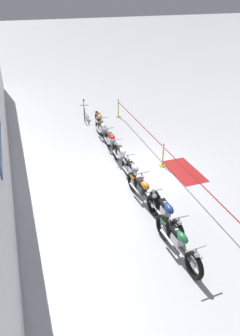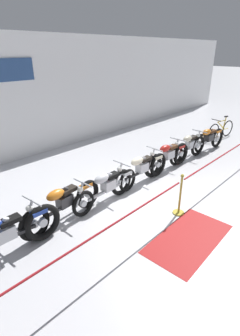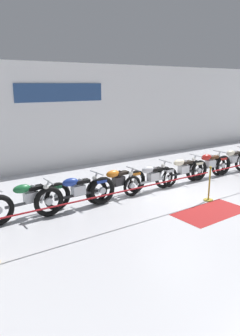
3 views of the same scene
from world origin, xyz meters
name	(u,v)px [view 3 (image 3 of 3)]	position (x,y,z in m)	size (l,w,h in m)	color
ground_plane	(180,192)	(0.00, 0.00, 0.00)	(120.00, 120.00, 0.00)	silver
back_wall	(97,114)	(-0.01, 5.12, 2.10)	(28.00, 0.29, 4.20)	white
motorcycle_green_0	(29,200)	(-4.68, 0.73, 0.48)	(2.40, 0.62, 0.97)	black
motorcycle_blue_1	(77,193)	(-3.43, 0.51, 0.49)	(2.44, 0.62, 0.98)	black
motorcycle_orange_2	(117,183)	(-1.96, 0.70, 0.46)	(2.30, 0.62, 0.95)	black
motorcycle_silver_3	(152,178)	(-0.70, 0.58, 0.46)	(2.27, 0.62, 0.91)	black
motorcycle_cream_4	(182,171)	(0.68, 0.59, 0.47)	(2.40, 0.62, 0.95)	black
motorcycle_red_5	(209,165)	(2.06, 0.59, 0.47)	(2.24, 0.62, 0.96)	black
motorcycle_cream_6	(232,160)	(3.45, 0.61, 0.48)	(2.42, 0.62, 0.95)	black
stanchion_far_left	(169,186)	(-1.47, -1.05, 0.75)	(12.19, 0.28, 1.05)	gold
stanchion_mid_left	(209,189)	(0.15, -1.05, 0.36)	(0.28, 0.28, 1.05)	gold
floor_banner	(211,212)	(-0.53, -1.72, 0.00)	(2.11, 1.08, 0.01)	maroon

